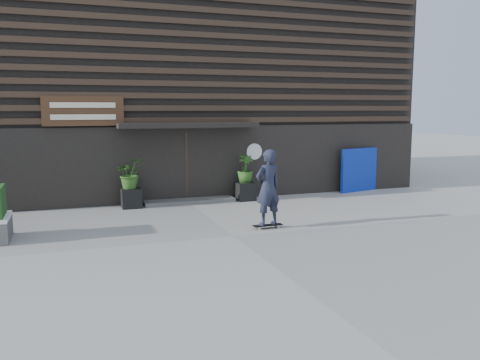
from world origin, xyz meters
name	(u,v)px	position (x,y,z in m)	size (l,w,h in m)	color
ground	(234,236)	(0.00, 0.00, 0.00)	(80.00, 80.00, 0.00)	#9F9C97
entrance_step	(189,201)	(0.00, 4.60, 0.06)	(3.00, 0.80, 0.12)	#4F4E4C
planter_pot_left	(131,198)	(-1.90, 4.40, 0.30)	(0.60, 0.60, 0.60)	black
bamboo_left	(130,173)	(-1.90, 4.40, 1.08)	(0.86, 0.75, 0.96)	#2D591E
planter_pot_right	(245,191)	(1.90, 4.40, 0.30)	(0.60, 0.60, 0.60)	black
bamboo_right	(245,169)	(1.90, 4.40, 1.08)	(0.54, 0.54, 0.96)	#2D591E
blue_tarp	(359,170)	(6.53, 4.70, 0.81)	(1.73, 0.12, 1.62)	#0C26A3
building	(158,87)	(0.00, 9.96, 3.99)	(18.00, 11.00, 8.00)	black
skateboarder	(268,188)	(1.08, 0.46, 1.07)	(0.80, 0.61, 2.06)	black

